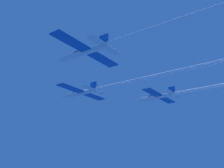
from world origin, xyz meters
TOP-DOWN VIEW (x-y plane):
  - jet_lead at (0.73, -15.78)m, footprint 19.82×57.75m
  - jet_left_wing at (-18.67, -35.28)m, footprint 19.82×60.49m
  - jet_right_wing at (19.17, -37.86)m, footprint 19.82×67.49m

SIDE VIEW (x-z plane):
  - jet_lead at x=0.73m, z-range -2.18..1.11m
  - jet_right_wing at x=19.17m, z-range -1.94..1.34m
  - jet_left_wing at x=-18.67m, z-range -0.87..2.41m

